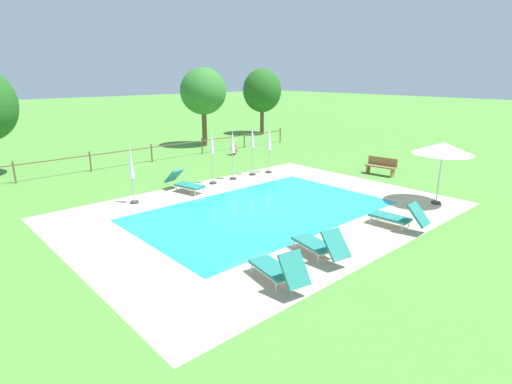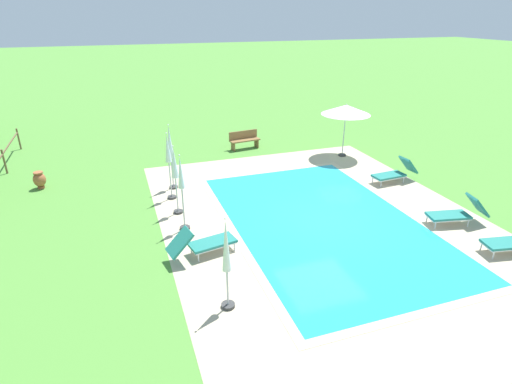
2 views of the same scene
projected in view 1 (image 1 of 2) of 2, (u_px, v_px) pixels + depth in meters
ground_plane at (263, 211)px, 15.03m from camera, size 160.00×160.00×0.00m
pool_deck_paving at (263, 211)px, 15.03m from camera, size 13.76×10.16×0.01m
swimming_pool_water at (263, 211)px, 15.03m from camera, size 9.29×5.70×0.01m
pool_coping_rim at (263, 211)px, 15.03m from camera, size 9.77×6.18×0.01m
sun_lounger_north_near_steps at (185, 183)px, 17.38m from camera, size 0.97×2.02×0.91m
sun_lounger_north_mid at (319, 244)px, 11.14m from camera, size 0.96×1.97×0.96m
sun_lounger_north_far at (398, 217)px, 13.27m from camera, size 0.73×1.93×0.96m
sun_lounger_north_end at (278, 269)px, 9.71m from camera, size 0.92×1.90×1.02m
patio_umbrella_open_foreground at (443, 149)px, 15.25m from camera, size 2.22×2.22×2.45m
patio_umbrella_closed_row_west at (252, 143)px, 19.89m from camera, size 0.32×0.32×2.47m
patio_umbrella_closed_row_mid_west at (233, 147)px, 19.07m from camera, size 0.32×0.32×2.38m
patio_umbrella_closed_row_centre at (132, 168)px, 15.53m from camera, size 0.32×0.32×2.32m
patio_umbrella_closed_row_mid_east at (212, 150)px, 18.29m from camera, size 0.32×0.32×2.46m
patio_umbrella_closed_row_east at (269, 141)px, 20.34m from camera, size 0.32×0.32×2.52m
wooden_bench_lawn_side at (381, 166)px, 20.26m from camera, size 0.63×1.54×0.87m
terracotta_urn_near_fence at (234, 149)px, 25.20m from camera, size 0.46×0.46×0.67m
perimeter_fence at (122, 154)px, 21.99m from camera, size 24.52×0.08×1.05m
tree_far_west at (203, 91)px, 27.58m from camera, size 3.12×3.12×5.30m
tree_west_mid at (262, 91)px, 33.15m from camera, size 3.13×3.13×5.30m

